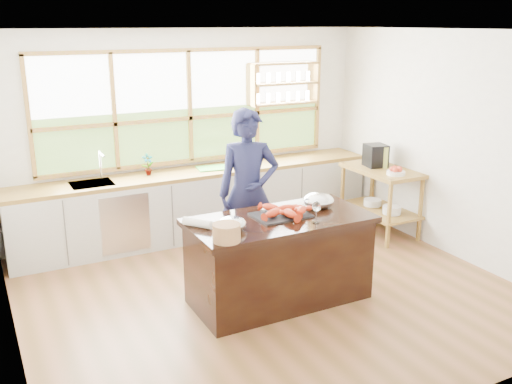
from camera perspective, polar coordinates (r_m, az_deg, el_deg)
ground_plane at (r=6.20m, az=1.37°, el=-9.92°), size 5.00×5.00×0.00m
room_shell at (r=6.10m, az=-0.65°, el=7.01°), size 5.02×4.52×2.71m
back_counter at (r=7.66m, az=-5.71°, el=-1.06°), size 4.90×0.63×0.90m
right_shelf_unit at (r=7.84m, az=12.40°, el=0.19°), size 0.62×1.10×0.90m
island at (r=5.85m, az=2.34°, el=-6.72°), size 1.85×0.90×0.90m
cook at (r=6.37m, az=-0.77°, el=-0.05°), size 0.79×0.65×1.88m
potted_plant at (r=7.35m, az=-10.77°, el=2.72°), size 0.15×0.11×0.28m
cutting_board at (r=7.61m, az=-4.37°, el=2.41°), size 0.44×0.36×0.01m
espresso_machine at (r=7.84m, az=11.87°, el=3.60°), size 0.31×0.32×0.30m
wine_bottle at (r=7.77m, az=12.81°, el=3.36°), size 0.08×0.08×0.28m
fruit_bowl at (r=7.48m, az=13.83°, el=2.01°), size 0.23×0.23×0.11m
slate_board at (r=5.74m, az=2.51°, el=-2.32°), size 0.56×0.41×0.02m
lobster_pile at (r=5.71m, az=2.86°, el=-1.91°), size 0.52×0.48×0.08m
mixing_bowl_left at (r=5.35m, az=-2.43°, el=-3.20°), size 0.28×0.28×0.13m
mixing_bowl_right at (r=6.04m, az=6.27°, el=-0.84°), size 0.33×0.33×0.16m
wine_glass at (r=5.52m, az=6.07°, el=-1.53°), size 0.08×0.08×0.22m
wicker_basket at (r=5.07m, az=-2.97°, el=-4.08°), size 0.25×0.25×0.16m
parchment_roll at (r=5.45m, az=-5.86°, el=-3.09°), size 0.25×0.29×0.08m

